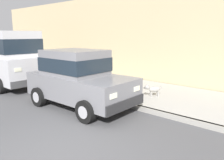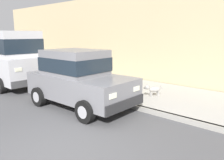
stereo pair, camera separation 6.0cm
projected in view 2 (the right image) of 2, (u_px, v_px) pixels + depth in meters
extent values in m
plane|color=#4C4C4F|center=(58.00, 149.00, 4.75)|extent=(80.00, 80.00, 0.00)
cube|color=gray|center=(143.00, 109.00, 7.08)|extent=(0.16, 64.00, 0.14)
cube|color=#A8A59E|center=(170.00, 97.00, 8.40)|extent=(3.60, 64.00, 0.14)
cube|color=slate|center=(81.00, 86.00, 7.42)|extent=(1.78, 3.73, 0.76)
cube|color=slate|center=(75.00, 62.00, 7.42)|extent=(1.54, 1.92, 0.80)
cube|color=#19232D|center=(75.00, 64.00, 7.44)|extent=(1.58, 1.96, 0.44)
cube|color=#252527|center=(124.00, 104.00, 6.31)|extent=(1.69, 0.23, 0.28)
cube|color=#252527|center=(49.00, 85.00, 8.62)|extent=(1.69, 0.23, 0.28)
cylinder|color=black|center=(124.00, 98.00, 7.40)|extent=(0.23, 0.64, 0.64)
cylinder|color=#9E9EA3|center=(124.00, 98.00, 7.40)|extent=(0.25, 0.36, 0.35)
cylinder|color=black|center=(85.00, 111.00, 6.12)|extent=(0.23, 0.64, 0.64)
cylinder|color=#9E9EA3|center=(85.00, 111.00, 6.12)|extent=(0.25, 0.36, 0.35)
cylinder|color=black|center=(78.00, 88.00, 8.87)|extent=(0.23, 0.64, 0.64)
cylinder|color=#9E9EA3|center=(78.00, 88.00, 8.87)|extent=(0.25, 0.36, 0.35)
cylinder|color=black|center=(39.00, 97.00, 7.59)|extent=(0.23, 0.64, 0.64)
cylinder|color=#9E9EA3|center=(39.00, 97.00, 7.59)|extent=(0.25, 0.36, 0.35)
cube|color=#EAEACC|center=(136.00, 89.00, 6.62)|extent=(0.28, 0.08, 0.14)
cube|color=#EAEACC|center=(112.00, 96.00, 5.83)|extent=(0.28, 0.08, 0.14)
cube|color=#BCBCC1|center=(8.00, 66.00, 10.77)|extent=(1.99, 4.84, 1.10)
cube|color=#BCBCC1|center=(6.00, 43.00, 10.55)|extent=(1.75, 3.83, 1.10)
cube|color=#19232D|center=(6.00, 45.00, 10.57)|extent=(1.79, 3.87, 0.61)
cube|color=#424243|center=(33.00, 82.00, 9.28)|extent=(1.87, 0.24, 0.28)
cylinder|color=black|center=(43.00, 79.00, 10.57)|extent=(0.23, 0.64, 0.64)
cylinder|color=#9E9EA3|center=(43.00, 79.00, 10.57)|extent=(0.25, 0.36, 0.35)
cylinder|color=black|center=(1.00, 86.00, 9.20)|extent=(0.23, 0.64, 0.64)
cylinder|color=#9E9EA3|center=(1.00, 86.00, 9.20)|extent=(0.25, 0.36, 0.35)
cylinder|color=black|center=(15.00, 72.00, 12.55)|extent=(0.23, 0.64, 0.64)
cylinder|color=#9E9EA3|center=(15.00, 72.00, 12.55)|extent=(0.25, 0.36, 0.35)
cube|color=#EAEACC|center=(45.00, 67.00, 9.57)|extent=(0.28, 0.09, 0.14)
cube|color=#EAEACC|center=(18.00, 70.00, 8.73)|extent=(0.28, 0.09, 0.14)
ellipsoid|color=#999691|center=(155.00, 89.00, 8.19)|extent=(0.48, 0.41, 0.20)
cylinder|color=#999691|center=(152.00, 95.00, 8.14)|extent=(0.05, 0.05, 0.18)
cylinder|color=#999691|center=(150.00, 94.00, 8.25)|extent=(0.05, 0.05, 0.18)
cylinder|color=#999691|center=(159.00, 94.00, 8.20)|extent=(0.05, 0.05, 0.18)
cylinder|color=#999691|center=(157.00, 94.00, 8.32)|extent=(0.05, 0.05, 0.18)
sphere|color=#999691|center=(147.00, 87.00, 8.10)|extent=(0.17, 0.17, 0.17)
ellipsoid|color=#54524F|center=(145.00, 88.00, 8.08)|extent=(0.13, 0.12, 0.06)
cone|color=#999691|center=(148.00, 85.00, 8.04)|extent=(0.06, 0.06, 0.07)
cone|color=#999691|center=(147.00, 85.00, 8.13)|extent=(0.06, 0.06, 0.07)
cylinder|color=#999691|center=(161.00, 87.00, 8.24)|extent=(0.12, 0.10, 0.13)
cube|color=tan|center=(97.00, 37.00, 13.40)|extent=(0.50, 20.00, 4.44)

